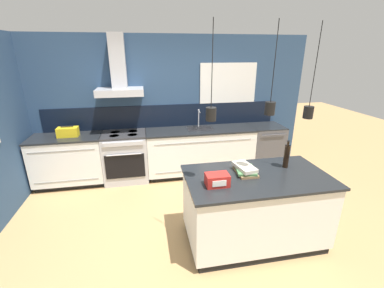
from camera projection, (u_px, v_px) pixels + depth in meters
The scene contains 11 objects.
ground_plane at pixel (181, 230), 3.51m from camera, with size 16.00×16.00×0.00m, color tan.
wall_back at pixel (163, 104), 4.88m from camera, with size 5.60×2.49×2.60m.
counter_run_left at pixel (69, 160), 4.60m from camera, with size 1.21×0.64×0.91m.
counter_run_sink at pixel (200, 151), 5.02m from camera, with size 2.07×0.64×1.26m.
oven_range at pixel (126, 157), 4.77m from camera, with size 0.79×0.66×0.91m.
dishwasher at pixel (264, 147), 5.26m from camera, with size 0.64×0.65×0.91m.
kitchen_island at pixel (254, 208), 3.20m from camera, with size 1.72×0.95×0.91m.
bottle_on_island at pixel (286, 156), 3.22m from camera, with size 0.07×0.07×0.36m.
book_stack at pixel (245, 169), 3.10m from camera, with size 0.27×0.36×0.10m.
red_supply_box at pixel (217, 180), 2.81m from camera, with size 0.26×0.17×0.13m.
yellow_toolbox at pixel (68, 132), 4.43m from camera, with size 0.34×0.18×0.19m.
Camera 1 is at (-0.39, -2.87, 2.30)m, focal length 24.00 mm.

